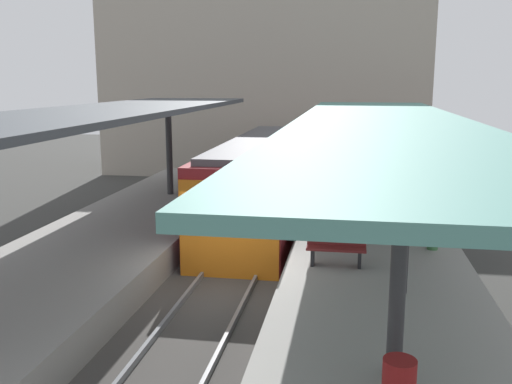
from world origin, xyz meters
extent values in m
plane|color=#383835|center=(0.00, 0.00, 0.00)|extent=(80.00, 80.00, 0.00)
cube|color=gray|center=(-3.80, 0.00, 0.50)|extent=(4.40, 28.00, 1.00)
cube|color=gray|center=(3.80, 0.00, 0.50)|extent=(4.40, 28.00, 1.00)
cube|color=#423F3D|center=(0.00, 0.00, 0.10)|extent=(3.20, 28.00, 0.20)
cube|color=slate|center=(-0.72, 0.00, 0.27)|extent=(0.08, 28.00, 0.14)
cube|color=slate|center=(0.72, 0.00, 0.27)|extent=(0.08, 28.00, 0.14)
cube|color=maroon|center=(0.00, 6.78, 1.65)|extent=(2.70, 11.54, 2.90)
cube|color=orange|center=(0.00, 0.98, 1.50)|extent=(2.65, 0.08, 2.60)
cube|color=black|center=(-1.37, 6.78, 2.00)|extent=(0.04, 10.62, 0.76)
cube|color=black|center=(1.37, 6.78, 2.00)|extent=(0.04, 10.62, 0.76)
cube|color=#515156|center=(0.00, 6.78, 3.20)|extent=(2.16, 10.97, 0.20)
cylinder|color=#333335|center=(-3.80, 7.70, 2.69)|extent=(0.24, 0.24, 3.38)
cube|color=#3D4247|center=(-3.80, 1.40, 4.46)|extent=(4.18, 21.00, 0.16)
cylinder|color=#333335|center=(3.80, -4.90, 2.62)|extent=(0.24, 0.24, 3.24)
cylinder|color=#333335|center=(3.80, 7.70, 2.62)|extent=(0.24, 0.24, 3.24)
cube|color=slate|center=(3.80, 1.40, 4.32)|extent=(4.18, 21.00, 0.16)
cube|color=black|center=(2.25, 0.06, 1.20)|extent=(0.08, 0.32, 0.40)
cube|color=black|center=(3.35, 0.06, 1.20)|extent=(0.08, 0.32, 0.40)
cube|color=maroon|center=(2.80, 0.06, 1.43)|extent=(1.40, 0.40, 0.06)
cube|color=maroon|center=(2.80, 0.24, 1.66)|extent=(1.40, 0.06, 0.40)
cylinder|color=#262628|center=(4.26, -1.45, 2.10)|extent=(0.08, 0.08, 2.20)
cube|color=navy|center=(4.26, -1.45, 3.05)|extent=(0.90, 0.06, 0.32)
cylinder|color=navy|center=(3.75, 3.93, 1.39)|extent=(0.28, 0.28, 0.78)
cylinder|color=#998460|center=(3.75, 3.93, 2.06)|extent=(0.36, 0.36, 0.57)
sphere|color=#936B4C|center=(3.75, 3.93, 2.46)|extent=(0.22, 0.22, 0.22)
cylinder|color=#386B3D|center=(5.24, 1.85, 1.44)|extent=(0.28, 0.28, 0.87)
cylinder|color=#998460|center=(5.24, 1.85, 2.20)|extent=(0.36, 0.36, 0.65)
sphere|color=beige|center=(5.24, 1.85, 2.63)|extent=(0.22, 0.22, 0.22)
cylinder|color=#386B3D|center=(3.91, 2.71, 1.45)|extent=(0.28, 0.28, 0.90)
cylinder|color=#7A337A|center=(3.91, 2.71, 2.23)|extent=(0.36, 0.36, 0.66)
sphere|color=tan|center=(3.91, 2.71, 2.67)|extent=(0.22, 0.22, 0.22)
cube|color=#A89E8E|center=(-1.97, 20.00, 5.50)|extent=(18.00, 6.00, 11.00)
camera|label=1|loc=(3.08, -12.83, 5.33)|focal=39.51mm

